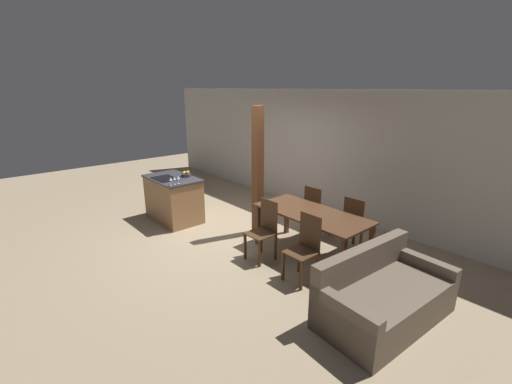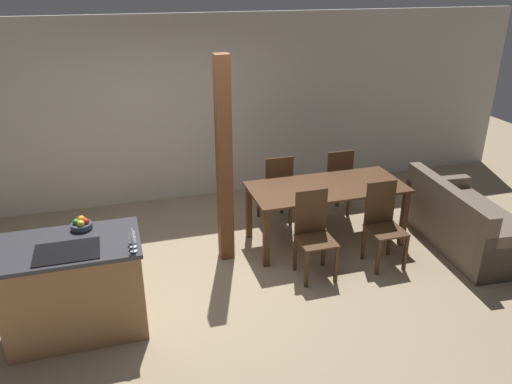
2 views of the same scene
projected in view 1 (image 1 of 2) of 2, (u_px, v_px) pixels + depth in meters
The scene contains 14 objects.
ground_plane at pixel (228, 234), 6.68m from camera, with size 16.00×16.00×0.00m, color #9E896B.
wall_back at pixel (313, 150), 7.83m from camera, with size 11.20×0.08×2.70m.
kitchen_island at pixel (174, 199), 7.26m from camera, with size 1.28×0.79×0.95m.
fruit_bowl at pixel (186, 174), 7.19m from camera, with size 0.20×0.20×0.11m.
wine_glass_near at pixel (171, 179), 6.48m from camera, with size 0.07×0.07×0.16m.
wine_glass_middle at pixel (174, 179), 6.53m from camera, with size 0.07×0.07×0.16m.
wine_glass_far at pixel (178, 178), 6.58m from camera, with size 0.07×0.07×0.16m.
dining_table at pixel (311, 218), 5.65m from camera, with size 1.94×0.88×0.77m.
dining_chair_near_left at pixel (264, 229), 5.59m from camera, with size 0.40×0.40×1.00m.
dining_chair_near_right at pixel (305, 247), 4.96m from camera, with size 0.40×0.40×1.00m.
dining_chair_far_left at pixel (316, 211), 6.42m from camera, with size 0.40×0.40×1.00m.
dining_chair_far_right at pixel (356, 224), 5.79m from camera, with size 0.40×0.40×1.00m.
couch at pixel (383, 297), 4.17m from camera, with size 1.03×1.81×0.84m.
timber_post at pixel (258, 172), 6.41m from camera, with size 0.16×0.16×2.43m.
Camera 1 is at (4.98, -3.64, 2.74)m, focal length 24.00 mm.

